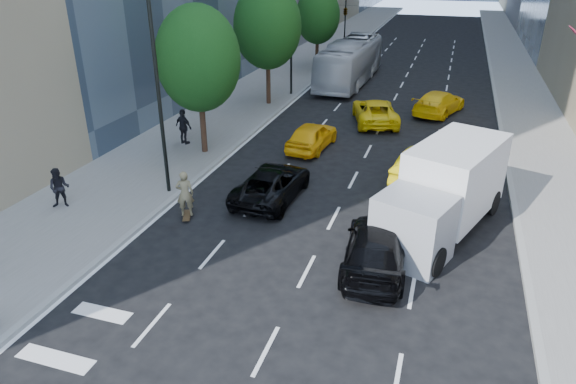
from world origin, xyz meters
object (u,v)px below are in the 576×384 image
(skateboarder, at_px, (185,197))
(city_bus, at_px, (350,62))
(black_sedan_lincoln, at_px, (272,183))
(black_sedan_mercedes, at_px, (376,248))
(box_truck, at_px, (445,191))

(skateboarder, xyz_separation_m, city_bus, (1.46, 25.20, 0.75))
(black_sedan_lincoln, height_order, black_sedan_mercedes, black_sedan_mercedes)
(skateboarder, bearing_deg, black_sedan_lincoln, -156.53)
(box_truck, bearing_deg, city_bus, 130.15)
(black_sedan_lincoln, bearing_deg, city_bus, -84.60)
(black_sedan_lincoln, bearing_deg, black_sedan_mercedes, 144.38)
(black_sedan_lincoln, distance_m, black_sedan_mercedes, 6.50)
(box_truck, bearing_deg, skateboarder, -147.47)
(black_sedan_mercedes, bearing_deg, black_sedan_lincoln, -42.29)
(skateboarder, height_order, box_truck, box_truck)
(skateboarder, relative_size, black_sedan_lincoln, 0.38)
(black_sedan_lincoln, distance_m, box_truck, 7.21)
(skateboarder, distance_m, black_sedan_lincoln, 3.88)
(skateboarder, height_order, black_sedan_mercedes, skateboarder)
(black_sedan_mercedes, xyz_separation_m, city_bus, (-6.33, 26.38, 0.96))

